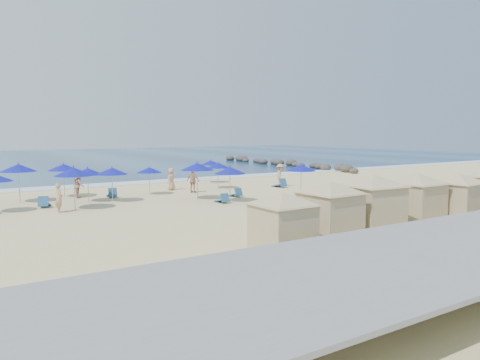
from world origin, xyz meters
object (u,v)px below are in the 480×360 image
object	(u,v)px
trash_bin	(325,200)
cabana_0	(283,216)
umbrella_5	(88,171)
beachgoer_2	(193,181)
cabana_4	(457,191)
umbrella_2	(18,168)
cabana_1	(330,203)
umbrella_4	(64,167)
cabana_3	(417,193)
beachgoer_1	(79,185)
beachgoer_0	(59,198)
umbrella_6	(230,170)
beachgoer_3	(280,175)
umbrella_11	(301,168)
umbrella_10	(218,165)
umbrella_7	(149,170)
umbrella_9	(211,163)
umbrella_8	(197,167)
rock_jetty	(283,163)
umbrella_3	(74,172)
umbrella_12	(112,171)
beachgoer_4	(171,179)
cabana_2	(372,196)

from	to	relation	value
trash_bin	cabana_0	xyz separation A→B (m)	(-8.90, -7.29, 1.08)
umbrella_5	beachgoer_2	bearing A→B (deg)	3.10
cabana_4	umbrella_2	bearing A→B (deg)	132.42
cabana_1	umbrella_4	world-z (taller)	cabana_1
cabana_3	beachgoer_1	size ratio (longest dim) A/B	2.64
cabana_1	beachgoer_0	bearing A→B (deg)	120.74
cabana_4	umbrella_6	xyz separation A→B (m)	(-5.86, 11.72, 0.47)
cabana_0	beachgoer_3	xyz separation A→B (m)	(12.79, 16.70, -0.53)
cabana_1	umbrella_11	distance (m)	12.84
umbrella_10	beachgoer_3	size ratio (longest dim) A/B	1.12
cabana_3	cabana_4	distance (m)	2.36
umbrella_5	beachgoer_3	world-z (taller)	umbrella_5
umbrella_7	beachgoer_3	xyz separation A→B (m)	(10.69, -1.22, -0.83)
cabana_3	umbrella_5	xyz separation A→B (m)	(-11.12, 16.00, 0.36)
trash_bin	umbrella_6	size ratio (longest dim) A/B	0.33
cabana_1	umbrella_4	size ratio (longest dim) A/B	1.84
cabana_0	umbrella_5	distance (m)	17.01
umbrella_9	umbrella_10	bearing A→B (deg)	-111.08
trash_bin	umbrella_8	size ratio (longest dim) A/B	0.31
umbrella_7	beachgoer_1	xyz separation A→B (m)	(-4.55, 1.19, -0.93)
rock_jetty	umbrella_8	world-z (taller)	umbrella_8
cabana_0	umbrella_11	world-z (taller)	cabana_0
umbrella_10	umbrella_3	bearing A→B (deg)	-161.06
umbrella_11	umbrella_4	bearing A→B (deg)	147.36
cabana_1	umbrella_7	bearing A→B (deg)	92.85
beachgoer_0	beachgoer_2	world-z (taller)	beachgoer_2
cabana_4	umbrella_8	xyz separation A→B (m)	(-7.07, 13.82, 0.63)
trash_bin	umbrella_10	distance (m)	11.22
umbrella_7	beachgoer_3	size ratio (longest dim) A/B	1.09
umbrella_9	beachgoer_0	size ratio (longest dim) A/B	1.25
umbrella_2	beachgoer_0	world-z (taller)	umbrella_2
trash_bin	rock_jetty	bearing A→B (deg)	70.06
umbrella_11	umbrella_12	world-z (taller)	umbrella_11
umbrella_4	beachgoer_3	xyz separation A→B (m)	(16.04, -3.18, -1.12)
umbrella_11	cabana_1	bearing A→B (deg)	-124.96
cabana_1	umbrella_11	bearing A→B (deg)	55.04
umbrella_3	beachgoer_4	bearing A→B (deg)	31.65
cabana_1	cabana_0	bearing A→B (deg)	-167.10
umbrella_4	beachgoer_1	distance (m)	1.65
umbrella_5	cabana_4	bearing A→B (deg)	-51.13
umbrella_7	beachgoer_0	size ratio (longest dim) A/B	1.25
umbrella_6	beachgoer_4	xyz separation A→B (m)	(-0.59, 7.56, -1.17)
cabana_4	umbrella_6	distance (m)	13.11
cabana_4	umbrella_8	world-z (taller)	cabana_4
umbrella_5	cabana_2	bearing A→B (deg)	-63.66
cabana_1	umbrella_4	distance (m)	20.19
umbrella_6	beachgoer_4	bearing A→B (deg)	94.49
beachgoer_3	umbrella_8	bearing A→B (deg)	141.17
umbrella_6	umbrella_10	xyz separation A→B (m)	(2.90, 6.46, -0.20)
beachgoer_0	beachgoer_2	xyz separation A→B (m)	(10.04, 3.44, 0.05)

